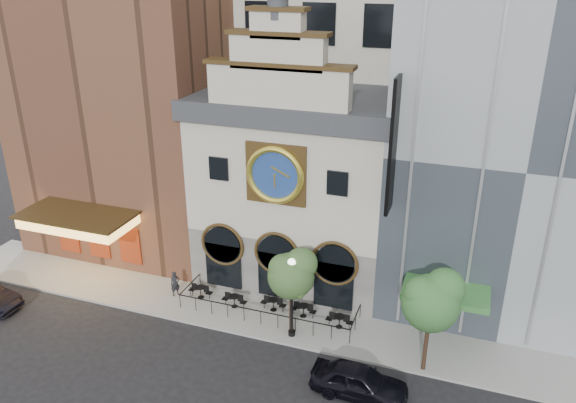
# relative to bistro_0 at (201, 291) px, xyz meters

# --- Properties ---
(ground) EXTENTS (120.00, 120.00, 0.00)m
(ground) POSITION_rel_bistro_0_xyz_m (4.65, -2.61, -0.61)
(ground) COLOR black
(ground) RESTS_ON ground
(sidewalk) EXTENTS (44.00, 5.00, 0.15)m
(sidewalk) POSITION_rel_bistro_0_xyz_m (4.65, -0.11, -0.54)
(sidewalk) COLOR gray
(sidewalk) RESTS_ON ground
(clock_building) EXTENTS (12.60, 8.78, 18.65)m
(clock_building) POSITION_rel_bistro_0_xyz_m (4.65, 5.21, 6.07)
(clock_building) COLOR #605E5B
(clock_building) RESTS_ON ground
(theater_building) EXTENTS (14.00, 15.60, 25.00)m
(theater_building) POSITION_rel_bistro_0_xyz_m (-8.35, 7.35, 11.99)
(theater_building) COLOR brown
(theater_building) RESTS_ON ground
(retail_building) EXTENTS (14.00, 14.40, 20.00)m
(retail_building) POSITION_rel_bistro_0_xyz_m (17.64, 7.37, 9.53)
(retail_building) COLOR gray
(retail_building) RESTS_ON ground
(cafe_railing) EXTENTS (10.60, 2.60, 0.90)m
(cafe_railing) POSITION_rel_bistro_0_xyz_m (4.65, -0.11, -0.01)
(cafe_railing) COLOR black
(cafe_railing) RESTS_ON sidewalk
(bistro_0) EXTENTS (1.58, 0.68, 0.90)m
(bistro_0) POSITION_rel_bistro_0_xyz_m (0.00, 0.00, 0.00)
(bistro_0) COLOR black
(bistro_0) RESTS_ON sidewalk
(bistro_1) EXTENTS (1.58, 0.68, 0.90)m
(bistro_1) POSITION_rel_bistro_0_xyz_m (2.44, -0.25, 0.00)
(bistro_1) COLOR black
(bistro_1) RESTS_ON sidewalk
(bistro_2) EXTENTS (1.58, 0.68, 0.90)m
(bistro_2) POSITION_rel_bistro_0_xyz_m (4.82, 0.19, 0.00)
(bistro_2) COLOR black
(bistro_2) RESTS_ON sidewalk
(bistro_3) EXTENTS (1.58, 0.68, 0.90)m
(bistro_3) POSITION_rel_bistro_0_xyz_m (6.73, 0.19, 0.00)
(bistro_3) COLOR black
(bistro_3) RESTS_ON sidewalk
(bistro_4) EXTENTS (1.58, 0.68, 0.90)m
(bistro_4) POSITION_rel_bistro_0_xyz_m (9.02, -0.16, 0.00)
(bistro_4) COLOR black
(bistro_4) RESTS_ON sidewalk
(car_right) EXTENTS (4.83, 2.07, 1.63)m
(car_right) POSITION_rel_bistro_0_xyz_m (11.28, -5.01, 0.20)
(car_right) COLOR black
(car_right) RESTS_ON ground
(pedestrian) EXTENTS (0.69, 0.72, 1.66)m
(pedestrian) POSITION_rel_bistro_0_xyz_m (-1.61, -0.28, 0.37)
(pedestrian) COLOR black
(pedestrian) RESTS_ON sidewalk
(lamppost) EXTENTS (1.52, 0.82, 4.91)m
(lamppost) POSITION_rel_bistro_0_xyz_m (6.67, -1.78, 2.58)
(lamppost) COLOR black
(lamppost) RESTS_ON sidewalk
(tree_left) EXTENTS (2.70, 2.60, 5.20)m
(tree_left) POSITION_rel_bistro_0_xyz_m (6.52, -1.33, 3.35)
(tree_left) COLOR #382619
(tree_left) RESTS_ON sidewalk
(tree_right) EXTENTS (3.02, 2.91, 5.81)m
(tree_right) POSITION_rel_bistro_0_xyz_m (14.11, -2.18, 3.80)
(tree_right) COLOR #382619
(tree_right) RESTS_ON sidewalk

